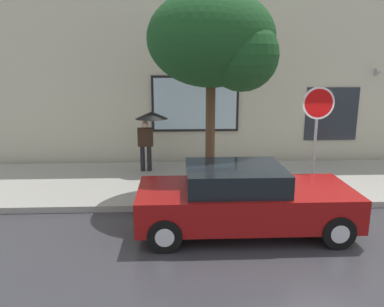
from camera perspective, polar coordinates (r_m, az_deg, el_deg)
The scene contains 7 objects.
ground_plane at distance 8.60m, azimuth 16.97°, elevation -10.46°, with size 60.00×60.00×0.00m, color #333338.
sidewalk at distance 11.26m, azimuth 12.00°, elevation -4.03°, with size 20.00×4.00×0.15m, color gray.
building_facade at distance 13.18m, azimuth 9.95°, elevation 13.62°, with size 20.00×0.67×7.00m.
parked_car at distance 7.89m, azimuth 7.60°, elevation -6.78°, with size 4.33×1.91×1.38m.
pedestrian_with_umbrella at distance 11.52m, azimuth -6.35°, elevation 4.44°, with size 0.98×0.98×1.84m.
street_tree at distance 9.43m, azimuth 3.84°, elevation 16.23°, with size 3.09×2.63×4.97m.
stop_sign at distance 9.43m, azimuth 18.20°, elevation 4.66°, with size 0.76×0.10×2.72m.
Camera 1 is at (-2.80, -7.39, 3.39)m, focal length 35.62 mm.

